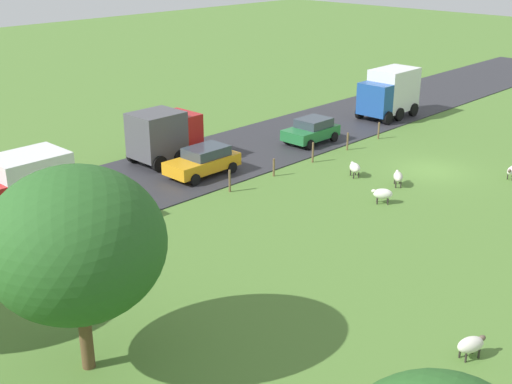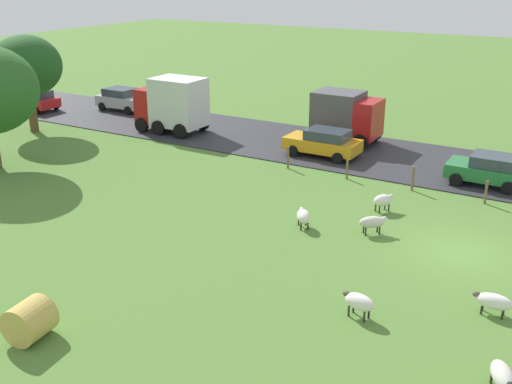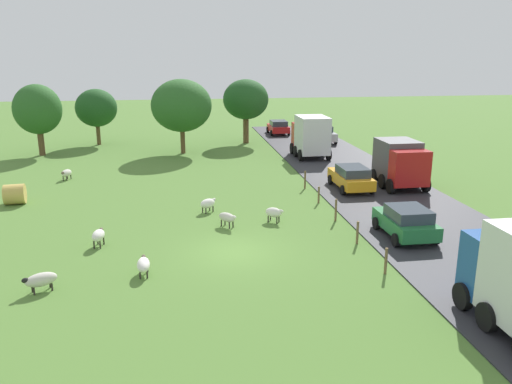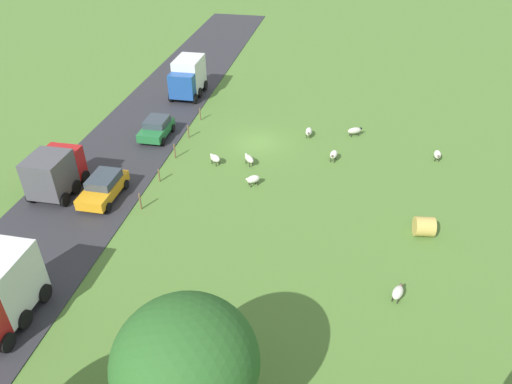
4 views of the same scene
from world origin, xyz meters
The scene contains 21 objects.
ground_plane centered at (0.00, 0.00, 0.00)m, with size 160.00×160.00×0.00m, color #517A33.
road_strip centered at (10.53, 0.00, 0.03)m, with size 8.00×80.00×0.06m, color #2D2D33.
sheep_0 centered at (-4.03, -1.94, 0.48)m, with size 0.55×1.26×0.74m.
sheep_1 centered at (-7.84, -2.85, 0.49)m, with size 1.32×1.01×0.76m.
sheep_2 centered at (-6.34, 1.70, 0.56)m, with size 0.68×1.17×0.82m.
sheep_3 centered at (-10.54, 15.61, 0.49)m, with size 0.83×1.15×0.75m.
sheep_4 centered at (2.55, 4.01, 0.54)m, with size 1.07×0.97×0.81m.
sheep_5 centered at (-0.89, 6.32, 0.52)m, with size 1.10×1.01×0.80m.
sheep_6 centered at (-14.28, 0.00, 0.48)m, with size 0.54×1.15×0.74m.
sheep_7 centered at (-0.03, 3.56, 0.53)m, with size 1.07×1.15×0.78m.
hay_bale_0 centered at (-12.38, 9.73, 0.61)m, with size 1.22×1.22×1.18m, color tan.
tree_3 centered at (-2.07, 24.48, 4.31)m, with size 5.40×5.40×6.66m.
fence_post_0 centered at (5.92, -3.29, 0.57)m, with size 0.12×0.12×1.15m, color brown.
fence_post_1 centered at (5.92, 0.18, 0.57)m, with size 0.12×0.12×1.14m, color brown.
fence_post_2 centered at (5.92, 3.65, 0.62)m, with size 0.12×0.12×1.24m, color brown.
fence_post_3 centered at (5.92, 7.12, 0.52)m, with size 0.12×0.12×1.04m, color brown.
fence_post_4 centered at (5.92, 10.59, 0.62)m, with size 0.12×0.12×1.23m, color brown.
truck_0 centered at (12.28, 9.87, 1.74)m, with size 2.73×4.04×3.14m.
truck_1 centered at (8.63, -8.53, 1.93)m, with size 2.71×4.78×3.56m.
car_0 centered at (8.55, 0.60, 0.88)m, with size 2.21×3.82×1.57m.
car_3 centered at (8.88, 9.81, 0.89)m, with size 2.16×4.33×1.59m.
Camera 4 is at (-6.62, 34.54, 19.07)m, focal length 33.59 mm.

